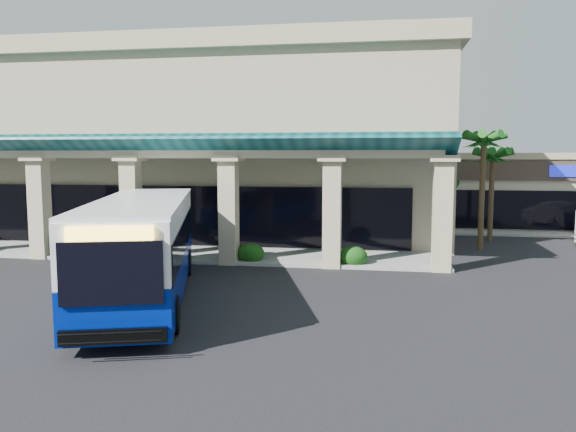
# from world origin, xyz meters

# --- Properties ---
(ground) EXTENTS (110.00, 110.00, 0.00)m
(ground) POSITION_xyz_m (0.00, 0.00, 0.00)
(ground) COLOR black
(main_building) EXTENTS (30.80, 14.80, 11.35)m
(main_building) POSITION_xyz_m (-8.00, 16.00, 5.67)
(main_building) COLOR tan
(main_building) RESTS_ON ground
(arcade) EXTENTS (30.00, 6.20, 5.70)m
(arcade) POSITION_xyz_m (-8.00, 6.80, 2.85)
(arcade) COLOR #0B4246
(arcade) RESTS_ON ground
(palm_0) EXTENTS (2.40, 2.40, 6.60)m
(palm_0) POSITION_xyz_m (8.50, 11.00, 3.30)
(palm_0) COLOR #164F15
(palm_0) RESTS_ON ground
(palm_1) EXTENTS (2.40, 2.40, 5.80)m
(palm_1) POSITION_xyz_m (9.50, 14.00, 2.90)
(palm_1) COLOR #164F15
(palm_1) RESTS_ON ground
(broadleaf_tree) EXTENTS (2.60, 2.60, 4.81)m
(broadleaf_tree) POSITION_xyz_m (7.50, 19.00, 2.41)
(broadleaf_tree) COLOR #123D0D
(broadleaf_tree) RESTS_ON ground
(transit_bus) EXTENTS (6.14, 12.22, 3.33)m
(transit_bus) POSITION_xyz_m (-4.21, -1.00, 1.67)
(transit_bus) COLOR #00188C
(transit_bus) RESTS_ON ground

